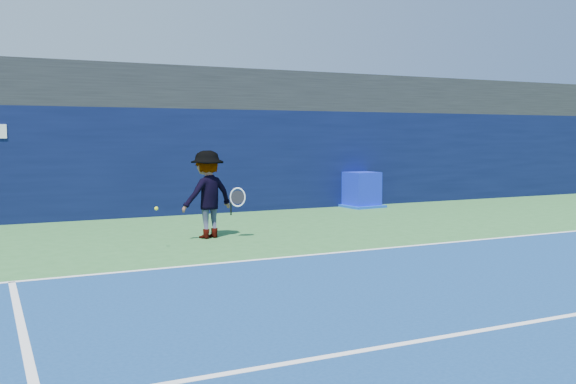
# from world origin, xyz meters

# --- Properties ---
(ground) EXTENTS (80.00, 80.00, 0.00)m
(ground) POSITION_xyz_m (0.00, 0.00, 0.00)
(ground) COLOR #2F6A32
(ground) RESTS_ON ground
(baseline) EXTENTS (24.00, 0.10, 0.01)m
(baseline) POSITION_xyz_m (0.00, 3.00, 0.01)
(baseline) COLOR white
(baseline) RESTS_ON ground
(service_line) EXTENTS (24.00, 0.10, 0.01)m
(service_line) POSITION_xyz_m (0.00, -2.00, 0.01)
(service_line) COLOR white
(service_line) RESTS_ON ground
(stadium_band) EXTENTS (36.00, 3.00, 1.20)m
(stadium_band) POSITION_xyz_m (0.00, 11.50, 3.60)
(stadium_band) COLOR black
(stadium_band) RESTS_ON back_wall_assembly
(back_wall_assembly) EXTENTS (36.00, 1.03, 3.00)m
(back_wall_assembly) POSITION_xyz_m (-0.00, 10.50, 1.50)
(back_wall_assembly) COLOR black
(back_wall_assembly) RESTS_ON ground
(equipment_cart) EXTENTS (1.26, 1.26, 1.10)m
(equipment_cart) POSITION_xyz_m (5.43, 9.63, 0.50)
(equipment_cart) COLOR #0D1CBD
(equipment_cart) RESTS_ON ground
(tennis_player) EXTENTS (1.46, 1.04, 1.92)m
(tennis_player) POSITION_xyz_m (-0.91, 5.83, 0.96)
(tennis_player) COLOR white
(tennis_player) RESTS_ON ground
(tennis_ball) EXTENTS (0.07, 0.07, 0.07)m
(tennis_ball) POSITION_xyz_m (-2.28, 4.89, 0.81)
(tennis_ball) COLOR yellow
(tennis_ball) RESTS_ON ground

